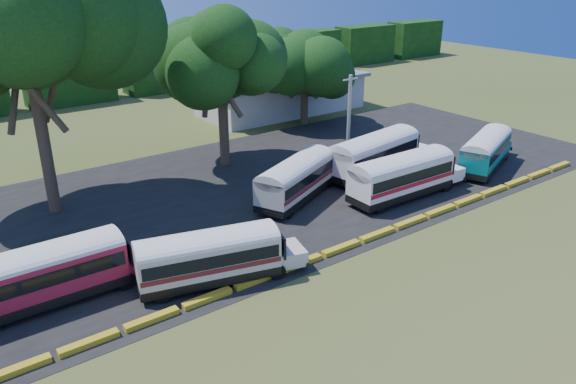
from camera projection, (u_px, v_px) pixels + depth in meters
ground at (333, 265)px, 31.82m from camera, size 160.00×160.00×0.00m
asphalt_strip at (237, 194)px, 41.28m from camera, size 64.00×24.00×0.02m
curb at (322, 255)px, 32.50m from camera, size 53.70×0.45×0.30m
terminal_building at (281, 93)px, 63.19m from camera, size 19.00×9.00×4.00m
treeline_backdrop at (69, 78)px, 66.34m from camera, size 130.00×4.00×6.00m
bus_red at (47, 271)px, 27.64m from camera, size 9.68×2.51×3.18m
bus_cream_west at (212, 255)px, 29.44m from camera, size 9.37×4.49×2.99m
bus_cream_east at (297, 177)px, 39.76m from camera, size 9.59×6.06×3.12m
bus_white_red at (403, 174)px, 40.02m from camera, size 10.10×2.68×3.31m
bus_white_blue at (376, 152)px, 44.31m from camera, size 10.63×4.08×3.41m
bus_teal at (486, 149)px, 45.65m from camera, size 9.43×5.51×3.04m
tree_west at (22, 17)px, 33.77m from camera, size 12.02×12.02×17.27m
tree_center at (220, 48)px, 43.63m from camera, size 8.11×8.11×12.72m
tree_east at (305, 59)px, 56.44m from camera, size 7.97×7.97×9.69m
utility_pole at (349, 116)px, 47.58m from camera, size 1.60×0.30×7.21m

